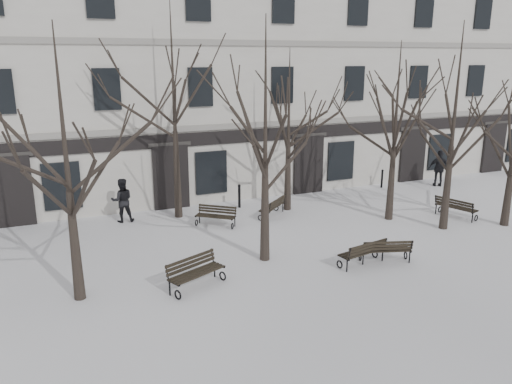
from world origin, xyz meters
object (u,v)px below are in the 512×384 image
tree_2 (456,103)px  bench_2 (386,250)px  tree_0 (64,134)px  tree_1 (265,113)px  bench_3 (216,215)px  bench_4 (273,206)px  bench_5 (456,207)px  bench_1 (363,252)px  bench_0 (195,271)px

tree_2 → bench_2: size_ratio=4.52×
tree_0 → tree_1: 6.06m
tree_2 → bench_2: 6.54m
bench_3 → bench_4: size_ratio=0.99×
bench_2 → bench_5: bench_5 is taller
tree_0 → bench_2: (9.66, -1.24, -4.27)m
tree_2 → bench_1: (-5.12, -1.86, -4.52)m
bench_2 → bench_0: bearing=11.9°
tree_1 → bench_5: size_ratio=4.33×
bench_5 → tree_0: bearing=77.9°
tree_2 → bench_0: bearing=-173.1°
tree_2 → bench_2: tree_2 is taller
tree_0 → tree_2: size_ratio=0.95×
tree_1 → bench_5: tree_1 is taller
tree_1 → tree_2: size_ratio=1.00×
tree_2 → bench_2: bearing=-155.5°
bench_0 → bench_4: 7.34m
bench_0 → bench_2: size_ratio=1.09×
tree_1 → bench_5: 10.45m
bench_0 → bench_5: 12.34m
tree_2 → bench_4: bearing=144.4°
bench_3 → bench_5: (9.80, -2.95, 0.03)m
bench_2 → bench_4: (-1.38, 6.02, -0.00)m
bench_0 → bench_4: bearing=22.9°
bench_2 → bench_3: bench_2 is taller
tree_1 → bench_2: bearing=-26.5°
bench_1 → bench_5: bearing=-168.0°
bench_5 → bench_3: bearing=55.2°
bench_4 → bench_1: bearing=54.1°
tree_2 → bench_3: bearing=155.3°
bench_1 → bench_3: bearing=-71.2°
bench_3 → bench_0: bearing=-75.8°
tree_1 → bench_4: 6.57m
bench_3 → tree_0: bearing=-102.2°
bench_0 → tree_2: bearing=-17.1°
tree_0 → bench_0: (3.26, -0.57, -4.23)m
bench_0 → bench_2: bench_0 is taller
bench_4 → bench_5: 7.80m
tree_0 → tree_1: tree_1 is taller
tree_0 → bench_3: bearing=39.2°
bench_5 → bench_2: bearing=98.3°
tree_1 → bench_0: 5.37m
tree_0 → bench_4: 10.47m
tree_2 → bench_5: 4.82m
bench_0 → bench_1: (5.57, -0.56, -0.03)m
tree_1 → bench_0: tree_1 is taller
bench_4 → bench_0: bearing=5.6°
tree_1 → bench_3: (-0.42, 4.00, -4.52)m
tree_0 → bench_5: size_ratio=4.13×
tree_1 → bench_1: 5.57m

